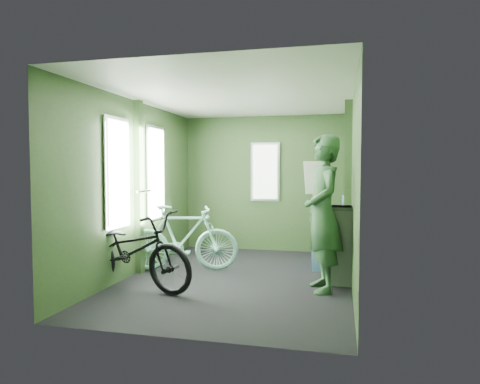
% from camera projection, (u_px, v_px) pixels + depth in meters
% --- Properties ---
extents(room, '(4.00, 4.02, 2.31)m').
position_uv_depth(room, '(236.00, 166.00, 5.42)').
color(room, black).
rests_on(room, ground).
extents(bicycle_black, '(1.85, 1.14, 0.96)m').
position_uv_depth(bicycle_black, '(132.00, 288.00, 4.99)').
color(bicycle_black, black).
rests_on(bicycle_black, ground).
extents(bicycle_mint, '(1.61, 0.89, 0.96)m').
position_uv_depth(bicycle_mint, '(182.00, 271.00, 5.82)').
color(bicycle_mint, '#8BDCC2').
rests_on(bicycle_mint, ground).
extents(passenger, '(0.59, 0.79, 1.79)m').
position_uv_depth(passenger, '(323.00, 213.00, 4.86)').
color(passenger, '#2E5631').
rests_on(passenger, ground).
extents(waste_box, '(0.28, 0.39, 0.94)m').
position_uv_depth(waste_box, '(340.00, 245.00, 5.23)').
color(waste_box, gray).
rests_on(waste_box, ground).
extents(bench_seat, '(0.60, 0.98, 1.00)m').
position_uv_depth(bench_seat, '(332.00, 245.00, 6.21)').
color(bench_seat, '#2C485E').
rests_on(bench_seat, ground).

